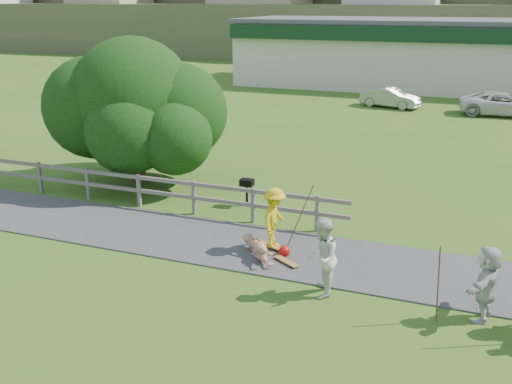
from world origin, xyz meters
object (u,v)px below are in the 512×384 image
Objects in this scene: skater_fallen at (259,248)px; car_white at (503,104)px; car_silver at (390,98)px; tree at (135,122)px; skater_rider at (274,222)px; spectator_a at (322,258)px; spectator_d at (486,283)px; bbq at (247,193)px.

car_white reaches higher than skater_fallen.
tree reaches higher than car_silver.
skater_rider reaches higher than car_silver.
spectator_a is 25.14m from car_white.
car_silver is at bearing 1.12° from skater_rider.
car_white is (6.52, 23.40, 0.39)m from skater_fallen.
spectator_a is 0.38× the size of car_white.
spectator_d is (5.29, -1.74, 0.01)m from skater_rider.
spectator_d is (5.50, -1.11, 0.55)m from skater_fallen.
skater_rider is at bearing -165.48° from car_silver.
skater_fallen is 0.86× the size of spectator_a.
skater_fallen is 0.23× the size of tree.
car_silver is 20.26m from tree.
car_white is (6.30, 22.77, -0.15)m from skater_rider.
spectator_a is (1.81, -1.96, 0.10)m from skater_rider.
skater_fallen is 5.64m from spectator_d.
bbq is (-1.99, 3.01, -0.37)m from skater_rider.
skater_rider is 23.16m from car_silver.
car_white is (6.58, -0.39, 0.07)m from car_silver.
skater_rider is at bearing -57.45° from bbq.
spectator_a reaches higher than skater_fallen.
tree is at bearing -135.07° from spectator_a.
car_silver is (-0.27, 23.16, -0.22)m from skater_rider.
car_white is (4.50, 24.73, -0.25)m from spectator_a.
skater_fallen is 24.29m from car_white.
spectator_a reaches higher than car_silver.
spectator_d is 0.45× the size of car_silver.
skater_rider is at bearing 29.29° from skater_fallen.
skater_fallen is at bearing -166.02° from car_silver.
tree reaches higher than skater_rider.
car_silver is at bearing 71.31° from tree.
skater_fallen is at bearing 160.72° from car_white.
bbq is (-3.80, 4.97, -0.47)m from spectator_a.
bbq is at bearing 33.95° from skater_rider.
skater_fallen is 0.33× the size of car_white.
car_white is at bearing -169.37° from spectator_d.
skater_rider is 3.63m from bbq.
skater_fallen is 1.75× the size of bbq.
skater_rider is 1.04× the size of skater_fallen.
skater_fallen is (-0.22, -0.63, -0.54)m from skater_rider.
spectator_a is 0.50× the size of car_silver.
tree is at bearing -102.60° from spectator_d.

